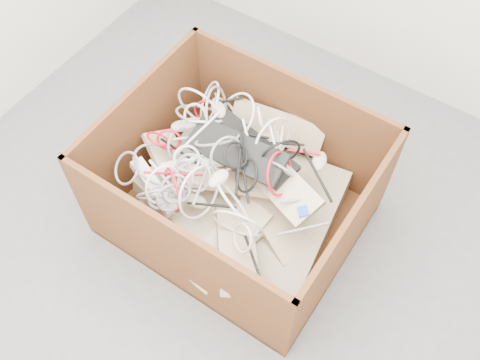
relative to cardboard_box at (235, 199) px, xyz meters
The scene contains 9 objects.
ground 0.31m from the cardboard_box, 72.53° to the right, with size 3.00×3.00×0.00m, color #515154.
room_shell 1.12m from the cardboard_box, 72.53° to the right, with size 3.04×3.04×2.50m.
cardboard_box is the anchor object (origin of this frame).
keyboard_pile 0.13m from the cardboard_box, 55.32° to the left, with size 0.92×0.94×0.37m.
mice_scatter 0.24m from the cardboard_box, 143.86° to the left, with size 0.74×0.55×0.19m.
power_strip_left 0.26m from the cardboard_box, 167.02° to the right, with size 0.32×0.06×0.04m, color white.
power_strip_right 0.39m from the cardboard_box, 139.51° to the right, with size 0.30×0.06×0.04m, color white.
vga_plug 0.40m from the cardboard_box, ahead, with size 0.04×0.04×0.02m, color blue.
cable_tangle 0.27m from the cardboard_box, behind, with size 0.96×0.76×0.35m.
Camera 1 is at (0.68, -0.84, 2.33)m, focal length 41.23 mm.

